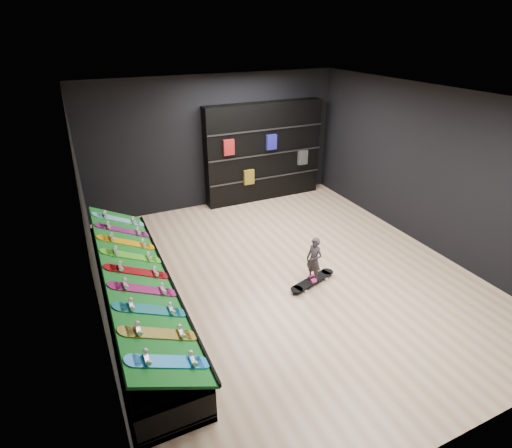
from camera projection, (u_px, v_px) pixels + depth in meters
name	position (u px, v px, depth m)	size (l,w,h in m)	color
floor	(286.00, 274.00, 7.04)	(6.00, 7.00, 0.01)	beige
ceiling	(294.00, 98.00, 5.69)	(6.00, 7.00, 0.01)	white
wall_back	(216.00, 142.00, 9.21)	(6.00, 0.02, 3.00)	black
wall_front	(483.00, 333.00, 3.53)	(6.00, 0.02, 3.00)	black
wall_left	(90.00, 232.00, 5.24)	(0.02, 7.00, 3.00)	black
wall_right	(429.00, 170.00, 7.49)	(0.02, 7.00, 3.00)	black
display_rack	(137.00, 300.00, 5.97)	(0.90, 4.50, 0.50)	black
turf_ramp	(137.00, 273.00, 5.78)	(1.00, 4.50, 0.04)	#0D5718
back_shelving	(264.00, 152.00, 9.64)	(2.93, 0.34, 2.35)	black
floor_skateboard	(312.00, 282.00, 6.74)	(0.98, 0.22, 0.09)	black
child	(313.00, 268.00, 6.62)	(0.18, 0.13, 0.48)	black
display_board_0	(169.00, 362.00, 4.23)	(0.98, 0.22, 0.09)	blue
display_board_1	(159.00, 333.00, 4.62)	(0.98, 0.22, 0.09)	yellow
display_board_2	(151.00, 310.00, 5.00)	(0.98, 0.22, 0.09)	#0C8C99
display_board_3	(144.00, 289.00, 5.39)	(0.98, 0.22, 0.09)	#E5198C
display_board_4	(137.00, 272.00, 5.78)	(0.98, 0.22, 0.09)	red
display_board_5	(132.00, 256.00, 6.16)	(0.98, 0.22, 0.09)	green
display_board_6	(127.00, 242.00, 6.55)	(0.98, 0.22, 0.09)	yellow
display_board_7	(123.00, 230.00, 6.93)	(0.98, 0.22, 0.09)	#2626BF
display_board_8	(119.00, 219.00, 7.32)	(0.98, 0.22, 0.09)	#0CB2E5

